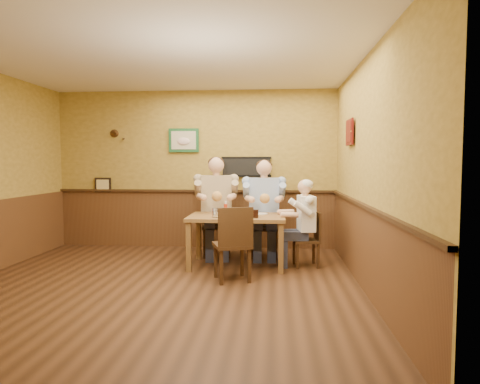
{
  "coord_description": "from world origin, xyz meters",
  "views": [
    {
      "loc": [
        1.42,
        -5.08,
        1.53
      ],
      "look_at": [
        0.92,
        1.07,
        1.1
      ],
      "focal_mm": 32.0,
      "sensor_mm": 36.0,
      "label": 1
    }
  ],
  "objects_px": {
    "chair_right_end": "(306,239)",
    "chair_back_left": "(216,225)",
    "dining_table": "(237,222)",
    "hot_sauce_bottle": "(226,209)",
    "salt_shaker": "(218,212)",
    "diner_blue_polo": "(264,213)",
    "water_glass_mid": "(250,213)",
    "diner_tan_shirt": "(216,212)",
    "diner_white_elder": "(306,228)",
    "chair_back_right": "(264,226)",
    "chair_near_side": "(232,243)",
    "water_glass_left": "(215,213)",
    "cola_tumbler": "(255,214)",
    "pepper_shaker": "(223,212)"
  },
  "relations": [
    {
      "from": "chair_right_end",
      "to": "chair_back_left",
      "type": "bearing_deg",
      "value": -120.57
    },
    {
      "from": "dining_table",
      "to": "hot_sauce_bottle",
      "type": "xyz_separation_m",
      "value": [
        -0.16,
        -0.08,
        0.19
      ]
    },
    {
      "from": "dining_table",
      "to": "salt_shaker",
      "type": "bearing_deg",
      "value": -179.45
    },
    {
      "from": "chair_back_left",
      "to": "diner_blue_polo",
      "type": "relative_size",
      "value": 0.72
    },
    {
      "from": "water_glass_mid",
      "to": "dining_table",
      "type": "bearing_deg",
      "value": 126.89
    },
    {
      "from": "diner_tan_shirt",
      "to": "diner_white_elder",
      "type": "xyz_separation_m",
      "value": [
        1.41,
        -0.6,
        -0.15
      ]
    },
    {
      "from": "dining_table",
      "to": "diner_tan_shirt",
      "type": "relative_size",
      "value": 0.96
    },
    {
      "from": "chair_back_right",
      "to": "diner_tan_shirt",
      "type": "bearing_deg",
      "value": 177.52
    },
    {
      "from": "chair_back_left",
      "to": "chair_back_right",
      "type": "xyz_separation_m",
      "value": [
        0.78,
        0.0,
        -0.01
      ]
    },
    {
      "from": "chair_back_right",
      "to": "water_glass_mid",
      "type": "distance_m",
      "value": 1.03
    },
    {
      "from": "chair_near_side",
      "to": "hot_sauce_bottle",
      "type": "bearing_deg",
      "value": -95.74
    },
    {
      "from": "chair_right_end",
      "to": "diner_white_elder",
      "type": "distance_m",
      "value": 0.17
    },
    {
      "from": "dining_table",
      "to": "chair_right_end",
      "type": "bearing_deg",
      "value": 3.77
    },
    {
      "from": "chair_right_end",
      "to": "chair_near_side",
      "type": "height_order",
      "value": "chair_near_side"
    },
    {
      "from": "water_glass_left",
      "to": "chair_near_side",
      "type": "bearing_deg",
      "value": -60.96
    },
    {
      "from": "chair_near_side",
      "to": "water_glass_mid",
      "type": "relative_size",
      "value": 7.27
    },
    {
      "from": "dining_table",
      "to": "chair_back_left",
      "type": "distance_m",
      "value": 0.79
    },
    {
      "from": "chair_back_left",
      "to": "chair_near_side",
      "type": "height_order",
      "value": "chair_back_left"
    },
    {
      "from": "chair_right_end",
      "to": "water_glass_left",
      "type": "bearing_deg",
      "value": -83.9
    },
    {
      "from": "water_glass_mid",
      "to": "cola_tumbler",
      "type": "distance_m",
      "value": 0.08
    },
    {
      "from": "chair_back_right",
      "to": "diner_blue_polo",
      "type": "relative_size",
      "value": 0.7
    },
    {
      "from": "diner_white_elder",
      "to": "pepper_shaker",
      "type": "relative_size",
      "value": 12.74
    },
    {
      "from": "dining_table",
      "to": "diner_white_elder",
      "type": "bearing_deg",
      "value": 3.77
    },
    {
      "from": "water_glass_mid",
      "to": "hot_sauce_bottle",
      "type": "relative_size",
      "value": 0.67
    },
    {
      "from": "chair_right_end",
      "to": "salt_shaker",
      "type": "relative_size",
      "value": 8.04
    },
    {
      "from": "chair_right_end",
      "to": "pepper_shaker",
      "type": "bearing_deg",
      "value": -97.42
    },
    {
      "from": "chair_back_left",
      "to": "water_glass_left",
      "type": "relative_size",
      "value": 7.55
    },
    {
      "from": "cola_tumbler",
      "to": "chair_back_right",
      "type": "bearing_deg",
      "value": 83.86
    },
    {
      "from": "dining_table",
      "to": "pepper_shaker",
      "type": "xyz_separation_m",
      "value": [
        -0.22,
        0.07,
        0.14
      ]
    },
    {
      "from": "diner_white_elder",
      "to": "salt_shaker",
      "type": "height_order",
      "value": "diner_white_elder"
    },
    {
      "from": "chair_back_right",
      "to": "salt_shaker",
      "type": "bearing_deg",
      "value": -137.05
    },
    {
      "from": "hot_sauce_bottle",
      "to": "dining_table",
      "type": "bearing_deg",
      "value": 28.18
    },
    {
      "from": "water_glass_left",
      "to": "dining_table",
      "type": "bearing_deg",
      "value": 40.66
    },
    {
      "from": "dining_table",
      "to": "water_glass_left",
      "type": "distance_m",
      "value": 0.41
    },
    {
      "from": "water_glass_left",
      "to": "chair_back_right",
      "type": "bearing_deg",
      "value": 54.16
    },
    {
      "from": "chair_back_right",
      "to": "water_glass_left",
      "type": "xyz_separation_m",
      "value": [
        -0.66,
        -0.92,
        0.32
      ]
    },
    {
      "from": "hot_sauce_bottle",
      "to": "chair_right_end",
      "type": "bearing_deg",
      "value": 7.33
    },
    {
      "from": "chair_back_left",
      "to": "diner_tan_shirt",
      "type": "bearing_deg",
      "value": 170.95
    },
    {
      "from": "chair_near_side",
      "to": "diner_blue_polo",
      "type": "bearing_deg",
      "value": -123.62
    },
    {
      "from": "diner_white_elder",
      "to": "chair_right_end",
      "type": "bearing_deg",
      "value": 0.0
    },
    {
      "from": "diner_blue_polo",
      "to": "salt_shaker",
      "type": "bearing_deg",
      "value": -137.05
    },
    {
      "from": "chair_back_right",
      "to": "hot_sauce_bottle",
      "type": "relative_size",
      "value": 4.96
    },
    {
      "from": "diner_white_elder",
      "to": "pepper_shaker",
      "type": "xyz_separation_m",
      "value": [
        -1.23,
        0.0,
        0.22
      ]
    },
    {
      "from": "chair_right_end",
      "to": "diner_tan_shirt",
      "type": "relative_size",
      "value": 0.55
    },
    {
      "from": "water_glass_mid",
      "to": "chair_back_left",
      "type": "bearing_deg",
      "value": 122.62
    },
    {
      "from": "diner_white_elder",
      "to": "diner_blue_polo",
      "type": "bearing_deg",
      "value": -141.26
    },
    {
      "from": "cola_tumbler",
      "to": "chair_near_side",
      "type": "bearing_deg",
      "value": -118.05
    },
    {
      "from": "diner_blue_polo",
      "to": "salt_shaker",
      "type": "distance_m",
      "value": 0.95
    },
    {
      "from": "diner_tan_shirt",
      "to": "pepper_shaker",
      "type": "height_order",
      "value": "diner_tan_shirt"
    },
    {
      "from": "water_glass_mid",
      "to": "pepper_shaker",
      "type": "height_order",
      "value": "water_glass_mid"
    }
  ]
}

